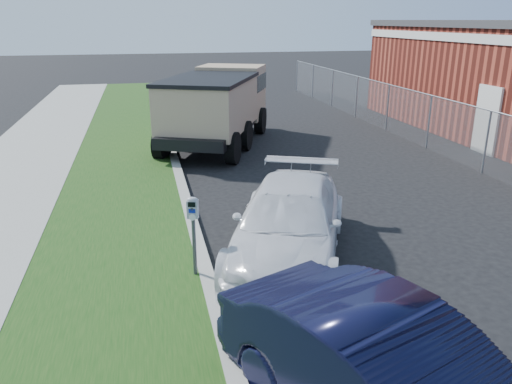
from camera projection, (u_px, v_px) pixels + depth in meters
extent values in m
plane|color=black|center=(339.00, 253.00, 9.48)|extent=(120.00, 120.00, 0.00)
cube|color=gray|center=(191.00, 222.00, 10.75)|extent=(0.25, 50.00, 0.15)
cube|color=#13390F|center=(115.00, 229.00, 10.41)|extent=(3.00, 50.00, 0.13)
plane|color=slate|center=(429.00, 122.00, 16.90)|extent=(0.00, 30.00, 30.00)
cylinder|color=gray|center=(432.00, 96.00, 16.60)|extent=(0.04, 30.00, 0.04)
cylinder|color=gray|center=(486.00, 142.00, 14.13)|extent=(0.06, 0.06, 1.80)
cylinder|color=gray|center=(429.00, 122.00, 16.90)|extent=(0.06, 0.06, 1.80)
cylinder|color=gray|center=(388.00, 108.00, 19.66)|extent=(0.06, 0.06, 1.80)
cylinder|color=gray|center=(357.00, 97.00, 22.42)|extent=(0.06, 0.06, 1.80)
cylinder|color=gray|center=(332.00, 88.00, 25.18)|extent=(0.06, 0.06, 1.80)
cylinder|color=gray|center=(313.00, 81.00, 27.95)|extent=(0.06, 0.06, 1.80)
cylinder|color=gray|center=(297.00, 76.00, 30.71)|extent=(0.06, 0.06, 1.80)
cube|color=silver|center=(461.00, 38.00, 17.24)|extent=(0.06, 14.00, 0.30)
cube|color=silver|center=(487.00, 120.00, 16.22)|extent=(0.08, 1.10, 2.20)
cylinder|color=#3F4247|center=(194.00, 247.00, 8.28)|extent=(0.08, 0.08, 1.00)
cube|color=gray|center=(193.00, 209.00, 8.06)|extent=(0.21, 0.17, 0.30)
ellipsoid|color=gray|center=(192.00, 200.00, 8.01)|extent=(0.22, 0.17, 0.11)
cube|color=black|center=(192.00, 205.00, 7.97)|extent=(0.12, 0.04, 0.08)
cube|color=navy|center=(192.00, 211.00, 8.01)|extent=(0.11, 0.04, 0.07)
cylinder|color=silver|center=(192.00, 217.00, 8.04)|extent=(0.11, 0.04, 0.11)
cube|color=#3F4247|center=(192.00, 209.00, 8.00)|extent=(0.04, 0.02, 0.05)
imported|color=silver|center=(289.00, 221.00, 9.22)|extent=(3.61, 5.05, 1.36)
cube|color=black|center=(216.00, 125.00, 17.40)|extent=(4.60, 6.71, 0.35)
cube|color=#997F62|center=(232.00, 92.00, 19.25)|extent=(2.87, 2.59, 1.99)
cube|color=black|center=(232.00, 82.00, 19.12)|extent=(2.90, 2.62, 0.60)
cube|color=#997F62|center=(209.00, 105.00, 16.40)|extent=(3.89, 4.79, 1.59)
cube|color=black|center=(208.00, 79.00, 16.12)|extent=(4.02, 4.92, 0.12)
cube|color=black|center=(238.00, 111.00, 20.42)|extent=(2.24, 1.11, 0.30)
cylinder|color=black|center=(203.00, 118.00, 19.72)|extent=(0.70, 1.04, 1.00)
cylinder|color=black|center=(260.00, 120.00, 19.29)|extent=(0.70, 1.04, 1.00)
cylinder|color=black|center=(181.00, 133.00, 17.23)|extent=(0.70, 1.04, 1.00)
cylinder|color=black|center=(245.00, 135.00, 16.80)|extent=(0.70, 1.04, 1.00)
cylinder|color=black|center=(162.00, 145.00, 15.57)|extent=(0.70, 1.04, 1.00)
cylinder|color=black|center=(233.00, 148.00, 15.14)|extent=(0.70, 1.04, 1.00)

